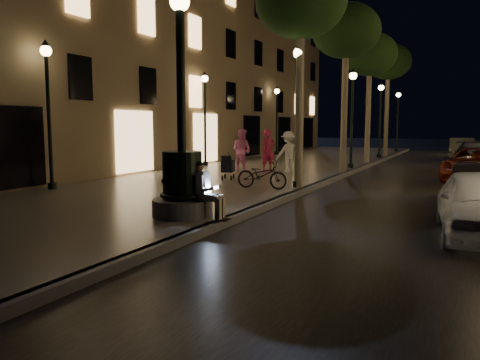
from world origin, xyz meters
The scene contains 28 objects.
ground centered at (0.00, 15.00, 0.00)m, with size 120.00×120.00×0.00m, color black.
cobble_lane centered at (3.00, 15.00, 0.01)m, with size 6.00×45.00×0.02m, color black.
promenade centered at (-4.00, 15.00, 0.10)m, with size 8.00×45.00×0.20m, color slate.
curb_strip centered at (0.00, 15.00, 0.10)m, with size 0.25×45.00×0.20m, color #59595B.
building_left centered at (-12.00, 18.00, 7.50)m, with size 8.00×36.00×15.00m, color #846F52.
fountain_lamppost centered at (-1.00, 2.00, 1.21)m, with size 1.40×1.40×5.21m.
seated_man_laptop centered at (-0.39, 2.00, 0.89)m, with size 0.92×0.31×1.30m.
tree_near centered at (-0.25, 8.00, 6.24)m, with size 3.00×3.00×7.30m.
tree_second centered at (-0.20, 14.00, 6.33)m, with size 3.00×3.00×7.40m.
tree_third centered at (-0.30, 20.00, 6.14)m, with size 3.00×3.00×7.20m.
tree_far centered at (-0.22, 26.00, 6.43)m, with size 3.00×3.00×7.50m.
lamp_curb_a centered at (-0.30, 8.00, 3.24)m, with size 0.36×0.36×4.81m.
lamp_curb_b centered at (-0.30, 16.00, 3.24)m, with size 0.36×0.36×4.81m.
lamp_curb_c centered at (-0.30, 24.00, 3.24)m, with size 0.36×0.36×4.81m.
lamp_curb_d centered at (-0.30, 32.00, 3.24)m, with size 0.36×0.36×4.81m.
lamp_left_a centered at (-7.40, 4.00, 3.24)m, with size 0.36×0.36×4.81m.
lamp_left_b centered at (-7.40, 14.00, 3.24)m, with size 0.36×0.36×4.81m.
lamp_left_c centered at (-7.40, 24.00, 3.24)m, with size 0.36×0.36×4.81m.
stroller centered at (-3.39, 8.85, 0.72)m, with size 0.63×1.03×1.04m.
car_second centered at (5.20, 7.50, 0.62)m, with size 1.30×3.74×1.23m, color black.
car_third centered at (5.20, 14.26, 0.69)m, with size 2.27×4.93×1.37m, color maroon.
car_rear centered at (5.20, 22.25, 0.67)m, with size 1.88×4.63×1.34m, color #29292D.
car_fifth centered at (4.47, 27.34, 0.71)m, with size 1.51×4.33×1.43m, color gray.
pedestrian_red centered at (-3.23, 12.47, 1.15)m, with size 0.69×0.45×1.90m, color #B32348.
pedestrian_pink centered at (-4.37, 12.07, 1.16)m, with size 0.93×0.73×1.92m, color pink.
pedestrian_white centered at (-2.27, 12.50, 1.11)m, with size 1.18×0.68×1.82m, color white.
pedestrian_blue centered at (-3.34, 17.13, 1.02)m, with size 0.97×0.40×1.65m, color #274A8F.
bicycle centered at (-1.21, 7.09, 0.66)m, with size 0.61×1.74×0.92m, color black.
Camera 1 is at (4.89, -7.00, 2.30)m, focal length 35.00 mm.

